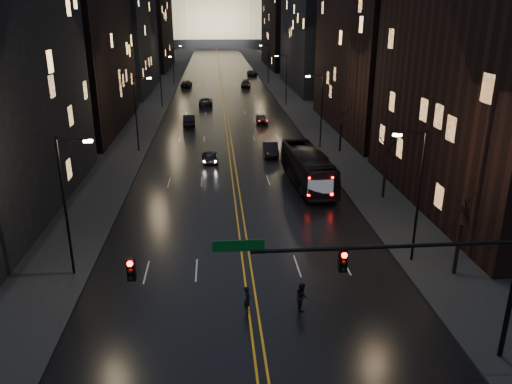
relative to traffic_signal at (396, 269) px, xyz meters
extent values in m
plane|color=black|center=(-5.91, 0.00, -5.10)|extent=(900.00, 900.00, 0.00)
cube|color=black|center=(-5.91, 130.00, -5.09)|extent=(20.00, 320.00, 0.02)
cube|color=black|center=(-19.91, 130.00, -5.02)|extent=(8.00, 320.00, 0.16)
cube|color=black|center=(8.09, 130.00, -5.02)|extent=(8.00, 320.00, 0.16)
cube|color=orange|center=(-5.91, 130.00, -5.08)|extent=(0.62, 320.00, 0.01)
cube|color=black|center=(-26.91, 54.00, 8.90)|extent=(12.00, 30.00, 28.00)
cube|color=black|center=(-26.91, 92.00, 4.90)|extent=(12.00, 34.00, 20.00)
cube|color=black|center=(-26.91, 140.00, 6.90)|extent=(12.00, 40.00, 24.00)
cube|color=black|center=(15.09, 20.00, 6.90)|extent=(12.00, 26.00, 24.00)
cube|color=black|center=(15.09, 92.00, 7.90)|extent=(12.00, 34.00, 26.00)
cube|color=black|center=(15.09, 140.00, 5.90)|extent=(12.00, 40.00, 22.00)
cube|color=black|center=(-5.91, 250.00, -3.10)|extent=(90.00, 50.00, 4.00)
cube|color=#ECCC89|center=(-5.91, 250.00, 10.90)|extent=(80.00, 36.00, 24.00)
cylinder|color=black|center=(5.59, 0.00, -1.60)|extent=(0.24, 0.24, 7.00)
cylinder|color=black|center=(-0.41, 0.00, 1.10)|extent=(12.00, 0.18, 0.18)
cube|color=black|center=(-11.41, 0.00, 0.50)|extent=(0.35, 0.30, 1.00)
cube|color=black|center=(-2.41, 0.00, 0.50)|extent=(0.35, 0.30, 1.00)
sphere|color=#FF0705|center=(-11.41, -0.18, 0.85)|extent=(0.24, 0.24, 0.24)
sphere|color=#FF0705|center=(-2.41, -0.18, 0.85)|extent=(0.24, 0.24, 0.24)
cube|color=#053F14|center=(-6.91, 0.00, 1.40)|extent=(2.20, 0.06, 0.50)
cylinder|color=black|center=(5.09, 10.00, -0.60)|extent=(0.16, 0.16, 9.00)
cylinder|color=black|center=(4.19, 10.00, 3.70)|extent=(1.80, 0.10, 0.10)
cube|color=#FFD999|center=(3.29, 10.00, 3.60)|extent=(0.50, 0.25, 0.15)
cylinder|color=black|center=(-16.91, 10.00, -0.60)|extent=(0.16, 0.16, 9.00)
cylinder|color=black|center=(-16.01, 10.00, 3.70)|extent=(1.80, 0.10, 0.10)
cube|color=#FFD999|center=(-15.11, 10.00, 3.60)|extent=(0.50, 0.25, 0.15)
cylinder|color=black|center=(5.09, 40.00, -0.60)|extent=(0.16, 0.16, 9.00)
cylinder|color=black|center=(4.19, 40.00, 3.70)|extent=(1.80, 0.10, 0.10)
cube|color=#FFD999|center=(3.29, 40.00, 3.60)|extent=(0.50, 0.25, 0.15)
cylinder|color=black|center=(-16.91, 40.00, -0.60)|extent=(0.16, 0.16, 9.00)
cylinder|color=black|center=(-16.01, 40.00, 3.70)|extent=(1.80, 0.10, 0.10)
cube|color=#FFD999|center=(-15.11, 40.00, 3.60)|extent=(0.50, 0.25, 0.15)
cylinder|color=black|center=(5.09, 70.00, -0.60)|extent=(0.16, 0.16, 9.00)
cylinder|color=black|center=(4.19, 70.00, 3.70)|extent=(1.80, 0.10, 0.10)
cube|color=#FFD999|center=(3.29, 70.00, 3.60)|extent=(0.50, 0.25, 0.15)
cylinder|color=black|center=(-16.91, 70.00, -0.60)|extent=(0.16, 0.16, 9.00)
cylinder|color=black|center=(-16.01, 70.00, 3.70)|extent=(1.80, 0.10, 0.10)
cube|color=#FFD999|center=(-15.11, 70.00, 3.60)|extent=(0.50, 0.25, 0.15)
cylinder|color=black|center=(5.09, 100.00, -0.60)|extent=(0.16, 0.16, 9.00)
cylinder|color=black|center=(4.19, 100.00, 3.70)|extent=(1.80, 0.10, 0.10)
cube|color=#FFD999|center=(3.29, 100.00, 3.60)|extent=(0.50, 0.25, 0.15)
cylinder|color=black|center=(-16.91, 100.00, -0.60)|extent=(0.16, 0.16, 9.00)
cylinder|color=black|center=(-16.01, 100.00, 3.70)|extent=(1.80, 0.10, 0.10)
cube|color=#FFD999|center=(-15.11, 100.00, 3.60)|extent=(0.50, 0.25, 0.15)
cylinder|color=black|center=(7.09, 8.00, -3.35)|extent=(0.24, 0.24, 3.50)
cylinder|color=black|center=(7.09, 22.00, -3.35)|extent=(0.24, 0.24, 3.50)
cylinder|color=black|center=(7.09, 38.00, -3.35)|extent=(0.24, 0.24, 3.50)
imported|color=black|center=(1.05, 26.50, -3.41)|extent=(3.57, 12.33, 3.39)
imported|color=black|center=(-8.41, 34.92, -4.40)|extent=(1.96, 4.24, 1.41)
imported|color=black|center=(-11.57, 54.94, -4.29)|extent=(2.03, 5.03, 1.62)
imported|color=black|center=(-9.27, 71.40, -4.38)|extent=(2.41, 5.20, 1.44)
imported|color=black|center=(-13.90, 96.09, -4.33)|extent=(2.64, 5.51, 1.55)
imported|color=black|center=(-1.34, 37.26, -4.34)|extent=(1.76, 4.66, 1.52)
imported|color=black|center=(-0.64, 55.59, -4.43)|extent=(1.65, 3.99, 1.35)
imported|color=black|center=(-0.54, 94.56, -4.35)|extent=(2.58, 5.39, 1.52)
imported|color=black|center=(2.59, 116.73, -4.37)|extent=(2.50, 5.32, 1.47)
imported|color=black|center=(-6.24, 5.00, -4.32)|extent=(0.44, 0.61, 1.57)
imported|color=black|center=(-3.19, 5.00, -4.28)|extent=(0.51, 0.84, 1.65)
camera|label=1|loc=(-7.76, -18.86, 10.55)|focal=35.00mm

